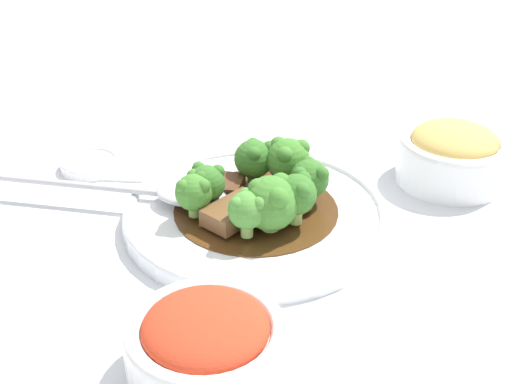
# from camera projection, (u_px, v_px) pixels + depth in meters

# --- Properties ---
(ground_plane) EXTENTS (4.00, 4.00, 0.00)m
(ground_plane) POSITION_uv_depth(u_px,v_px,m) (256.00, 223.00, 0.68)
(ground_plane) COLOR silver
(main_plate) EXTENTS (0.25, 0.25, 0.02)m
(main_plate) POSITION_uv_depth(u_px,v_px,m) (256.00, 214.00, 0.67)
(main_plate) COLOR white
(main_plate) RESTS_ON ground_plane
(beef_strip_0) EXTENTS (0.07, 0.07, 0.01)m
(beef_strip_0) POSITION_uv_depth(u_px,v_px,m) (274.00, 200.00, 0.67)
(beef_strip_0) COLOR brown
(beef_strip_0) RESTS_ON main_plate
(beef_strip_1) EXTENTS (0.06, 0.06, 0.02)m
(beef_strip_1) POSITION_uv_depth(u_px,v_px,m) (235.00, 212.00, 0.65)
(beef_strip_1) COLOR brown
(beef_strip_1) RESTS_ON main_plate
(beef_strip_2) EXTENTS (0.05, 0.05, 0.01)m
(beef_strip_2) POSITION_uv_depth(u_px,v_px,m) (218.00, 185.00, 0.69)
(beef_strip_2) COLOR #56331E
(beef_strip_2) RESTS_ON main_plate
(broccoli_floret_0) EXTENTS (0.03, 0.03, 0.04)m
(broccoli_floret_0) POSITION_uv_depth(u_px,v_px,m) (247.00, 210.00, 0.61)
(broccoli_floret_0) COLOR #8EB756
(broccoli_floret_0) RESTS_ON main_plate
(broccoli_floret_1) EXTENTS (0.03, 0.03, 0.04)m
(broccoli_floret_1) POSITION_uv_depth(u_px,v_px,m) (207.00, 181.00, 0.66)
(broccoli_floret_1) COLOR #7FA84C
(broccoli_floret_1) RESTS_ON main_plate
(broccoli_floret_2) EXTENTS (0.04, 0.04, 0.05)m
(broccoli_floret_2) POSITION_uv_depth(u_px,v_px,m) (296.00, 194.00, 0.63)
(broccoli_floret_2) COLOR #8EB756
(broccoli_floret_2) RESTS_ON main_plate
(broccoli_floret_3) EXTENTS (0.04, 0.04, 0.04)m
(broccoli_floret_3) POSITION_uv_depth(u_px,v_px,m) (309.00, 178.00, 0.67)
(broccoli_floret_3) COLOR #7FA84C
(broccoli_floret_3) RESTS_ON main_plate
(broccoli_floret_4) EXTENTS (0.04, 0.04, 0.05)m
(broccoli_floret_4) POSITION_uv_depth(u_px,v_px,m) (258.00, 158.00, 0.70)
(broccoli_floret_4) COLOR #7FA84C
(broccoli_floret_4) RESTS_ON main_plate
(broccoli_floret_5) EXTENTS (0.05, 0.05, 0.05)m
(broccoli_floret_5) POSITION_uv_depth(u_px,v_px,m) (271.00, 202.00, 0.62)
(broccoli_floret_5) COLOR #8EB756
(broccoli_floret_5) RESTS_ON main_plate
(broccoli_floret_6) EXTENTS (0.03, 0.03, 0.04)m
(broccoli_floret_6) POSITION_uv_depth(u_px,v_px,m) (194.00, 192.00, 0.64)
(broccoli_floret_6) COLOR #7FA84C
(broccoli_floret_6) RESTS_ON main_plate
(broccoli_floret_7) EXTENTS (0.04, 0.04, 0.05)m
(broccoli_floret_7) POSITION_uv_depth(u_px,v_px,m) (288.00, 159.00, 0.69)
(broccoli_floret_7) COLOR #8EB756
(broccoli_floret_7) RESTS_ON main_plate
(serving_spoon) EXTENTS (0.08, 0.24, 0.01)m
(serving_spoon) POSITION_uv_depth(u_px,v_px,m) (173.00, 192.00, 0.68)
(serving_spoon) COLOR #B7B7BC
(serving_spoon) RESTS_ON main_plate
(side_bowl_kimchi) EXTENTS (0.11, 0.11, 0.06)m
(side_bowl_kimchi) POSITION_uv_depth(u_px,v_px,m) (206.00, 344.00, 0.49)
(side_bowl_kimchi) COLOR white
(side_bowl_kimchi) RESTS_ON ground_plane
(side_bowl_appetizer) EXTENTS (0.11, 0.11, 0.06)m
(side_bowl_appetizer) POSITION_uv_depth(u_px,v_px,m) (453.00, 154.00, 0.74)
(side_bowl_appetizer) COLOR white
(side_bowl_appetizer) RESTS_ON ground_plane
(sauce_dish) EXTENTS (0.06, 0.06, 0.01)m
(sauce_dish) POSITION_uv_depth(u_px,v_px,m) (90.00, 163.00, 0.77)
(sauce_dish) COLOR white
(sauce_dish) RESTS_ON ground_plane
(paper_napkin) EXTENTS (0.14, 0.09, 0.01)m
(paper_napkin) POSITION_uv_depth(u_px,v_px,m) (126.00, 151.00, 0.80)
(paper_napkin) COLOR silver
(paper_napkin) RESTS_ON ground_plane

